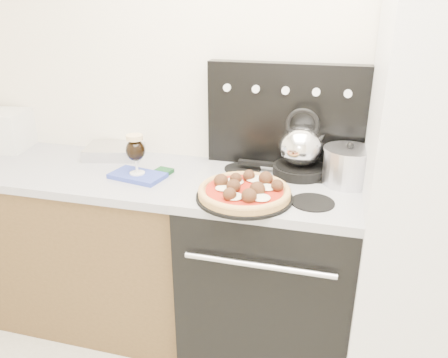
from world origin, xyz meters
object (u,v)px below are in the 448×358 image
(stove_body, at_px, (270,274))
(oven_mitt, at_px, (138,176))
(pizza_pan, at_px, (244,197))
(tea_kettle, at_px, (301,142))
(skillet, at_px, (299,170))
(pizza, at_px, (244,189))
(beer_glass, at_px, (136,154))
(fridge, at_px, (446,198))
(stock_pot, at_px, (348,167))
(base_cabinet, at_px, (75,244))

(stove_body, height_order, oven_mitt, oven_mitt)
(pizza_pan, bearing_deg, tea_kettle, 59.44)
(oven_mitt, bearing_deg, stove_body, 3.46)
(pizza_pan, relative_size, skillet, 1.61)
(pizza, relative_size, tea_kettle, 1.68)
(beer_glass, xyz_separation_m, tea_kettle, (0.75, 0.19, 0.06))
(fridge, distance_m, pizza, 0.81)
(pizza, bearing_deg, pizza_pan, 90.00)
(oven_mitt, height_order, stock_pot, stock_pot)
(stove_body, distance_m, stock_pot, 0.65)
(skillet, relative_size, tea_kettle, 1.10)
(beer_glass, bearing_deg, pizza, -14.02)
(beer_glass, height_order, pizza_pan, beer_glass)
(fridge, height_order, skillet, fridge)
(pizza_pan, bearing_deg, stove_body, 60.58)
(beer_glass, xyz_separation_m, pizza_pan, (0.55, -0.14, -0.09))
(pizza, bearing_deg, tea_kettle, 59.44)
(base_cabinet, relative_size, pizza, 3.77)
(stove_body, relative_size, tea_kettle, 3.84)
(pizza, xyz_separation_m, skillet, (0.19, 0.33, -0.02))
(stock_pot, bearing_deg, skillet, 165.43)
(fridge, distance_m, stock_pot, 0.41)
(stove_body, height_order, pizza, pizza)
(pizza, distance_m, tea_kettle, 0.40)
(base_cabinet, bearing_deg, oven_mitt, -8.11)
(base_cabinet, distance_m, fridge, 1.88)
(pizza, bearing_deg, stock_pot, 33.65)
(pizza, xyz_separation_m, stock_pot, (0.41, 0.27, 0.04))
(stove_body, height_order, fridge, fridge)
(stove_body, bearing_deg, stock_pot, 17.17)
(base_cabinet, xyz_separation_m, oven_mitt, (0.45, -0.06, 0.48))
(pizza, height_order, stock_pot, stock_pot)
(base_cabinet, distance_m, stock_pot, 1.53)
(stove_body, xyz_separation_m, pizza, (-0.10, -0.18, 0.52))
(beer_glass, bearing_deg, pizza_pan, -14.02)
(pizza_pan, xyz_separation_m, stock_pot, (0.41, 0.27, 0.07))
(fridge, distance_m, oven_mitt, 1.35)
(fridge, bearing_deg, stove_body, 177.95)
(tea_kettle, distance_m, stock_pot, 0.24)
(pizza, distance_m, stock_pot, 0.49)
(stock_pot, bearing_deg, pizza, -146.35)
(stove_body, distance_m, pizza, 0.56)
(pizza, bearing_deg, beer_glass, 165.98)
(pizza_pan, relative_size, stock_pot, 1.87)
(oven_mitt, bearing_deg, skillet, 14.38)
(pizza, bearing_deg, skillet, 59.44)
(fridge, relative_size, beer_glass, 9.71)
(base_cabinet, height_order, skillet, skillet)
(oven_mitt, height_order, tea_kettle, tea_kettle)
(tea_kettle, bearing_deg, stove_body, -140.31)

